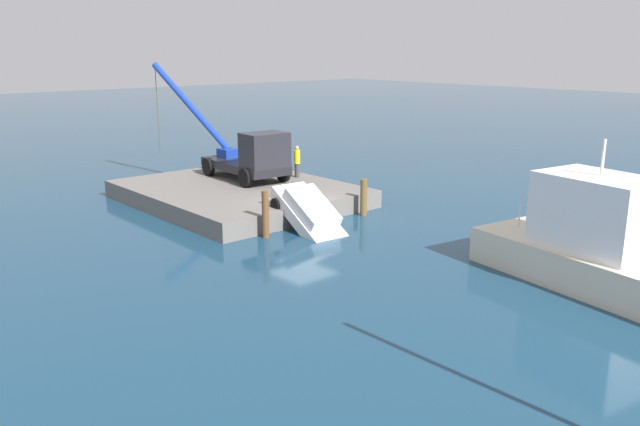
{
  "coord_description": "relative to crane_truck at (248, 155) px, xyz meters",
  "views": [
    {
      "loc": [
        22.13,
        -18.37,
        7.83
      ],
      "look_at": [
        0.86,
        0.31,
        0.53
      ],
      "focal_mm": 36.09,
      "sensor_mm": 36.0,
      "label": 1
    }
  ],
  "objects": [
    {
      "name": "ground",
      "position": [
        6.0,
        -1.22,
        -2.27
      ],
      "size": [
        200.0,
        200.0,
        0.0
      ],
      "primitive_type": "plane",
      "color": "navy"
    },
    {
      "name": "dock",
      "position": [
        0.76,
        -1.22,
        -1.82
      ],
      "size": [
        11.56,
        9.44,
        0.88
      ],
      "primitive_type": "cube",
      "color": "slate",
      "rests_on": "ground"
    },
    {
      "name": "crane_truck",
      "position": [
        0.0,
        0.0,
        0.0
      ],
      "size": [
        10.55,
        2.95,
        6.1
      ],
      "color": "black",
      "rests_on": "dock"
    },
    {
      "name": "dock_worker",
      "position": [
        1.07,
        2.48,
        -0.5
      ],
      "size": [
        0.34,
        0.34,
        1.74
      ],
      "color": "#3E3E3E",
      "rests_on": "dock"
    },
    {
      "name": "salvaged_car",
      "position": [
        7.47,
        -1.95,
        -1.59
      ],
      "size": [
        4.29,
        2.26,
        2.78
      ],
      "color": "silver",
      "rests_on": "ground"
    },
    {
      "name": "moored_yacht",
      "position": [
        20.25,
        0.69,
        -1.64
      ],
      "size": [
        11.07,
        4.79,
        6.38
      ],
      "color": "beige",
      "rests_on": "ground"
    },
    {
      "name": "piling_near",
      "position": [
        6.93,
        -4.05,
        -1.25
      ],
      "size": [
        0.29,
        0.29,
        2.03
      ],
      "primitive_type": "cylinder",
      "color": "brown",
      "rests_on": "ground"
    },
    {
      "name": "piling_mid",
      "position": [
        7.12,
        -1.43,
        -1.5
      ],
      "size": [
        0.35,
        0.35,
        1.53
      ],
      "primitive_type": "cylinder",
      "color": "brown",
      "rests_on": "ground"
    },
    {
      "name": "piling_far",
      "position": [
        7.04,
        1.7,
        -1.38
      ],
      "size": [
        0.33,
        0.33,
        1.77
      ],
      "primitive_type": "cylinder",
      "color": "brown",
      "rests_on": "ground"
    }
  ]
}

